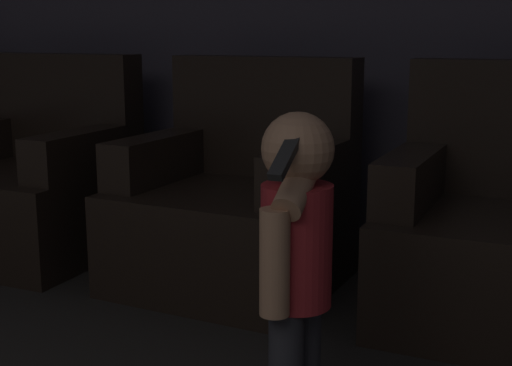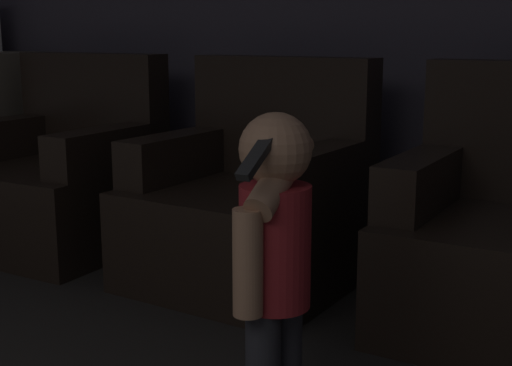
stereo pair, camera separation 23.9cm
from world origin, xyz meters
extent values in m
cube|color=black|center=(-1.22, 3.76, 0.21)|extent=(0.87, 0.82, 0.42)
cube|color=black|center=(-1.21, 4.08, 0.68)|extent=(0.87, 0.17, 0.53)
cube|color=black|center=(-0.87, 3.76, 0.52)|extent=(0.17, 0.65, 0.20)
cube|color=black|center=(-0.12, 3.76, 0.21)|extent=(0.91, 0.85, 0.42)
cube|color=black|center=(-0.10, 4.08, 0.68)|extent=(0.87, 0.21, 0.53)
cube|color=black|center=(-0.47, 3.78, 0.52)|extent=(0.20, 0.65, 0.20)
cube|color=black|center=(0.23, 3.74, 0.52)|extent=(0.20, 0.65, 0.20)
cube|color=black|center=(0.62, 3.77, 0.52)|extent=(0.17, 0.65, 0.20)
cylinder|color=#28282D|center=(0.51, 2.89, 0.17)|extent=(0.09, 0.09, 0.34)
cylinder|color=maroon|center=(0.51, 2.83, 0.50)|extent=(0.19, 0.19, 0.33)
sphere|color=#A37556|center=(0.51, 2.83, 0.76)|extent=(0.19, 0.19, 0.19)
cylinder|color=#A37556|center=(0.49, 2.72, 0.49)|extent=(0.08, 0.08, 0.27)
cylinder|color=#A37556|center=(0.52, 2.83, 0.70)|extent=(0.08, 0.28, 0.20)
cube|color=black|center=(0.52, 2.71, 0.77)|extent=(0.04, 0.16, 0.10)
camera|label=1|loc=(1.11, 1.15, 1.05)|focal=50.00mm
camera|label=2|loc=(1.33, 1.26, 1.05)|focal=50.00mm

